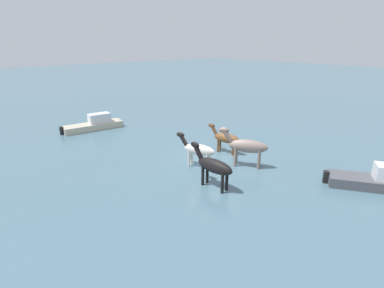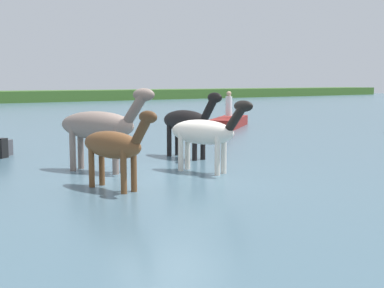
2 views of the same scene
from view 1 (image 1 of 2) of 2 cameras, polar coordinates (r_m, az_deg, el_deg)
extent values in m
plane|color=#476675|center=(16.81, 3.79, -3.61)|extent=(159.59, 159.59, 0.00)
ellipsoid|color=silver|center=(15.85, 1.36, -1.12)|extent=(1.09, 1.88, 0.61)
cylinder|color=silver|center=(16.16, -0.60, -2.61)|extent=(0.13, 0.13, 1.00)
cylinder|color=silver|center=(16.39, -0.08, -2.28)|extent=(0.13, 0.13, 1.00)
cylinder|color=silver|center=(15.68, 2.84, -3.32)|extent=(0.13, 0.13, 1.00)
cylinder|color=silver|center=(15.93, 3.31, -2.97)|extent=(0.13, 0.13, 1.00)
cylinder|color=black|center=(16.17, -1.62, 0.77)|extent=(0.38, 0.59, 0.66)
ellipsoid|color=black|center=(16.19, -2.21, 1.79)|extent=(0.36, 0.54, 0.27)
ellipsoid|color=gray|center=(16.20, 10.56, -0.42)|extent=(1.58, 2.11, 0.70)
cylinder|color=gray|center=(16.33, 8.19, -2.29)|extent=(0.15, 0.15, 1.15)
cylinder|color=gray|center=(16.64, 8.40, -1.89)|extent=(0.15, 0.15, 1.15)
cylinder|color=gray|center=(16.18, 12.55, -2.76)|extent=(0.15, 0.15, 1.15)
cylinder|color=gray|center=(16.50, 12.68, -2.34)|extent=(0.15, 0.15, 1.15)
cylinder|color=#63544C|center=(16.23, 6.80, 1.49)|extent=(0.53, 0.67, 0.77)
ellipsoid|color=#63544C|center=(16.18, 6.08, 2.63)|extent=(0.50, 0.61, 0.31)
ellipsoid|color=brown|center=(18.07, 6.60, 1.08)|extent=(0.87, 1.76, 0.57)
cylinder|color=brown|center=(18.34, 4.95, -0.13)|extent=(0.12, 0.12, 0.93)
cylinder|color=brown|center=(18.57, 5.38, 0.10)|extent=(0.12, 0.12, 0.93)
cylinder|color=brown|center=(17.89, 7.75, -0.74)|extent=(0.12, 0.12, 0.93)
cylinder|color=brown|center=(18.12, 8.15, -0.50)|extent=(0.12, 0.12, 0.93)
cylinder|color=#50311A|center=(18.39, 4.20, 2.67)|extent=(0.31, 0.55, 0.62)
ellipsoid|color=#50311A|center=(18.41, 3.74, 3.52)|extent=(0.30, 0.49, 0.25)
ellipsoid|color=black|center=(13.66, 4.36, -4.21)|extent=(0.72, 1.98, 0.66)
cylinder|color=black|center=(14.11, 2.06, -5.76)|extent=(0.14, 0.14, 1.08)
cylinder|color=black|center=(14.33, 2.91, -5.38)|extent=(0.14, 0.14, 1.08)
cylinder|color=black|center=(13.44, 5.79, -7.18)|extent=(0.14, 0.14, 1.08)
cylinder|color=black|center=(13.67, 6.62, -6.75)|extent=(0.14, 0.14, 1.08)
cylinder|color=black|center=(14.13, 1.18, -1.50)|extent=(0.27, 0.61, 0.72)
ellipsoid|color=black|center=(14.16, 0.58, -0.18)|extent=(0.27, 0.55, 0.29)
cube|color=#4C4C51|center=(16.36, 31.81, -6.62)|extent=(3.33, 4.27, 0.63)
cube|color=black|center=(15.82, 24.01, -5.86)|extent=(0.37, 0.35, 0.68)
cube|color=#B7AD93|center=(24.29, -18.18, 3.01)|extent=(4.51, 1.69, 0.63)
cube|color=silver|center=(24.28, -17.16, 4.74)|extent=(1.67, 1.02, 0.70)
cube|color=black|center=(23.73, -23.46, 2.21)|extent=(0.27, 0.30, 0.68)
camera|label=2|loc=(27.71, -1.19, 10.19)|focal=48.04mm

